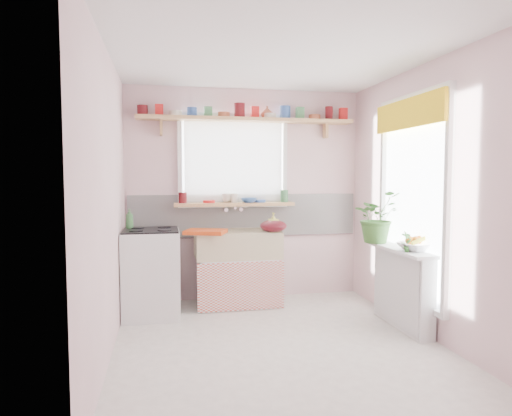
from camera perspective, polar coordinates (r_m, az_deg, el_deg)
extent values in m
plane|color=white|center=(4.17, 2.73, -16.62)|extent=(3.20, 3.20, 0.00)
plane|color=white|center=(4.04, 2.85, 18.80)|extent=(3.20, 3.20, 0.00)
plane|color=#F8D0D4|center=(5.47, -1.33, 1.72)|extent=(2.80, 0.00, 2.80)
plane|color=#F8D0D4|center=(2.40, 12.23, -1.31)|extent=(2.80, 0.00, 2.80)
plane|color=#F8D0D4|center=(3.82, -18.05, 0.53)|extent=(0.00, 3.20, 3.20)
plane|color=#F8D0D4|center=(4.46, 20.49, 0.95)|extent=(0.00, 3.20, 3.20)
cube|color=white|center=(5.47, -1.30, -0.91)|extent=(2.74, 0.03, 0.50)
cube|color=#C98290|center=(5.49, -1.29, -2.99)|extent=(2.74, 0.02, 0.12)
cube|color=white|center=(5.44, -2.89, 5.91)|extent=(1.20, 0.01, 1.00)
cube|color=white|center=(5.38, -2.79, 5.93)|extent=(1.15, 0.02, 0.95)
cube|color=white|center=(4.63, 19.13, 1.08)|extent=(0.01, 1.10, 1.90)
cube|color=yellow|center=(4.62, 18.44, 11.15)|extent=(0.03, 1.20, 0.28)
cube|color=white|center=(5.28, -2.36, -9.05)|extent=(0.85, 0.55, 0.55)
cube|color=#D9513F|center=(5.02, -1.85, -9.76)|extent=(0.95, 0.02, 0.53)
cube|color=beige|center=(5.20, -2.37, -4.49)|extent=(0.95, 0.55, 0.30)
cylinder|color=silver|center=(5.41, -2.80, 0.09)|extent=(0.03, 0.22, 0.03)
cube|color=white|center=(4.94, -12.95, -7.99)|extent=(0.58, 0.58, 0.90)
cube|color=black|center=(4.87, -13.03, -2.75)|extent=(0.56, 0.56, 0.02)
cylinder|color=black|center=(4.73, -14.78, -2.78)|extent=(0.14, 0.14, 0.01)
cylinder|color=black|center=(4.73, -11.38, -2.74)|extent=(0.14, 0.14, 0.01)
cylinder|color=black|center=(5.01, -14.59, -2.41)|extent=(0.14, 0.14, 0.01)
cylinder|color=black|center=(5.00, -11.39, -2.37)|extent=(0.14, 0.14, 0.01)
cube|color=white|center=(4.71, 17.87, -9.62)|extent=(0.15, 0.90, 0.75)
cube|color=white|center=(4.62, 17.65, -5.01)|extent=(0.22, 0.95, 0.03)
cube|color=tan|center=(5.34, -2.69, 0.47)|extent=(1.40, 0.22, 0.04)
cube|color=tan|center=(5.38, -1.10, 10.96)|extent=(2.52, 0.24, 0.04)
cylinder|color=#590F14|center=(5.31, -14.01, 11.81)|extent=(0.11, 0.11, 0.12)
cylinder|color=red|center=(5.30, -12.01, 11.85)|extent=(0.11, 0.11, 0.12)
cylinder|color=silver|center=(5.30, -10.00, 11.55)|extent=(0.11, 0.11, 0.06)
cylinder|color=#3359A5|center=(5.31, -8.01, 11.88)|extent=(0.11, 0.11, 0.12)
cylinder|color=#3F7F4C|center=(5.33, -6.01, 11.87)|extent=(0.11, 0.11, 0.12)
cylinder|color=#A55133|center=(5.34, -4.03, 11.54)|extent=(0.11, 0.11, 0.06)
cylinder|color=#590F14|center=(5.37, -2.08, 11.82)|extent=(0.11, 0.11, 0.12)
cylinder|color=red|center=(5.41, -0.14, 11.78)|extent=(0.11, 0.11, 0.12)
cylinder|color=silver|center=(5.44, 1.78, 11.41)|extent=(0.11, 0.11, 0.06)
cylinder|color=#3359A5|center=(5.49, 3.66, 11.65)|extent=(0.11, 0.11, 0.12)
cylinder|color=#3F7F4C|center=(5.54, 5.51, 11.58)|extent=(0.11, 0.11, 0.12)
cylinder|color=#A55133|center=(5.59, 7.32, 11.18)|extent=(0.11, 0.11, 0.06)
cylinder|color=#590F14|center=(5.65, 9.10, 11.39)|extent=(0.11, 0.11, 0.12)
cylinder|color=red|center=(5.72, 10.84, 11.28)|extent=(0.11, 0.11, 0.12)
cylinder|color=#590F14|center=(5.27, -9.37, 1.25)|extent=(0.11, 0.11, 0.12)
cylinder|color=red|center=(5.29, -6.01, 1.29)|extent=(0.11, 0.11, 0.12)
cylinder|color=silver|center=(5.33, -2.69, 1.01)|extent=(0.11, 0.11, 0.06)
cylinder|color=#3359A5|center=(5.39, 0.57, 1.36)|extent=(0.11, 0.11, 0.12)
cylinder|color=#3F7F4C|center=(5.46, 3.75, 1.39)|extent=(0.11, 0.11, 0.12)
cube|color=#D94513|center=(4.94, -6.32, -2.97)|extent=(0.50, 0.44, 0.04)
ellipsoid|color=#500D17|center=(5.06, 2.18, -2.26)|extent=(0.39, 0.39, 0.13)
imported|color=#38692A|center=(4.91, 14.84, -1.07)|extent=(0.60, 0.56, 0.54)
imported|color=silver|center=(4.51, 19.30, -4.59)|extent=(0.39, 0.39, 0.08)
imported|color=#336E2C|center=(4.40, 18.31, -4.02)|extent=(0.11, 0.09, 0.19)
imported|color=#DBDD62|center=(5.05, 2.18, -1.81)|extent=(0.11, 0.11, 0.21)
imported|color=beige|center=(5.38, -3.61, 1.28)|extent=(0.16, 0.16, 0.11)
imported|color=#2F599B|center=(5.30, -0.90, 0.97)|extent=(0.20, 0.20, 0.06)
imported|color=brown|center=(5.49, 1.40, 11.83)|extent=(0.19, 0.19, 0.15)
imported|color=#448846|center=(5.00, -15.53, -1.29)|extent=(0.10, 0.10, 0.21)
sphere|color=orange|center=(4.50, 19.32, -3.84)|extent=(0.08, 0.08, 0.08)
sphere|color=orange|center=(4.55, 19.78, -3.76)|extent=(0.08, 0.08, 0.08)
sphere|color=orange|center=(4.49, 18.64, -3.84)|extent=(0.08, 0.08, 0.08)
cylinder|color=#FFF037|center=(4.47, 19.87, -3.79)|extent=(0.18, 0.04, 0.10)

